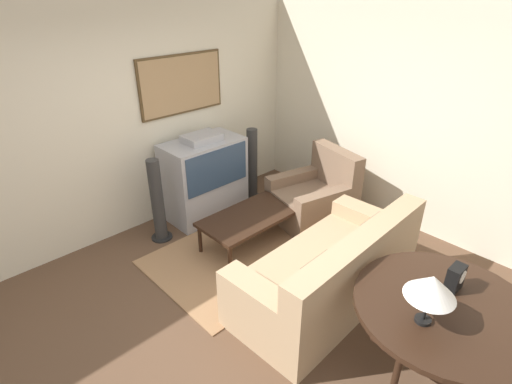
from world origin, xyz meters
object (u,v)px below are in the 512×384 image
(tv, at_px, (205,178))
(speaker_tower_right, at_px, (252,166))
(couch, at_px, (330,273))
(speaker_tower_left, at_px, (158,203))
(coffee_table, at_px, (249,218))
(mantel_clock, at_px, (455,278))
(table_lamp, at_px, (431,287))
(console_table, at_px, (445,312))
(armchair, at_px, (314,199))

(tv, xyz_separation_m, speaker_tower_right, (0.76, -0.09, -0.04))
(couch, bearing_deg, speaker_tower_right, -115.63)
(speaker_tower_left, height_order, speaker_tower_right, same)
(coffee_table, height_order, mantel_clock, mantel_clock)
(coffee_table, bearing_deg, table_lamp, -101.75)
(tv, height_order, speaker_tower_right, tv)
(console_table, xyz_separation_m, mantel_clock, (0.21, 0.05, 0.16))
(armchair, bearing_deg, tv, -125.09)
(speaker_tower_right, bearing_deg, armchair, -79.44)
(armchair, xyz_separation_m, coffee_table, (-1.01, 0.15, 0.07))
(mantel_clock, bearing_deg, armchair, 64.47)
(coffee_table, distance_m, speaker_tower_left, 1.10)
(tv, distance_m, speaker_tower_left, 0.77)
(couch, relative_size, table_lamp, 5.13)
(couch, relative_size, mantel_clock, 9.73)
(armchair, bearing_deg, speaker_tower_left, -106.36)
(armchair, bearing_deg, speaker_tower_right, -155.74)
(couch, height_order, speaker_tower_left, speaker_tower_left)
(armchair, bearing_deg, mantel_clock, -11.83)
(speaker_tower_right, bearing_deg, console_table, -108.22)
(speaker_tower_left, bearing_deg, mantel_clock, -77.35)
(couch, distance_m, table_lamp, 1.34)
(armchair, bearing_deg, console_table, -15.74)
(mantel_clock, relative_size, speaker_tower_left, 0.20)
(mantel_clock, bearing_deg, table_lamp, 179.87)
(table_lamp, bearing_deg, mantel_clock, -0.13)
(coffee_table, xyz_separation_m, console_table, (-0.21, -2.31, 0.32))
(console_table, xyz_separation_m, table_lamp, (-0.26, 0.05, 0.36))
(tv, bearing_deg, couch, -93.58)
(tv, distance_m, console_table, 3.26)
(armchair, height_order, mantel_clock, mantel_clock)
(armchair, height_order, speaker_tower_right, speaker_tower_right)
(couch, bearing_deg, console_table, 80.47)
(table_lamp, relative_size, mantel_clock, 1.90)
(table_lamp, relative_size, speaker_tower_left, 0.37)
(armchair, relative_size, speaker_tower_left, 1.05)
(table_lamp, bearing_deg, coffee_table, 78.25)
(couch, height_order, coffee_table, couch)
(tv, bearing_deg, coffee_table, -94.19)
(mantel_clock, xyz_separation_m, speaker_tower_left, (-0.70, 3.10, -0.35))
(armchair, distance_m, coffee_table, 1.03)
(tv, distance_m, speaker_tower_right, 0.77)
(console_table, height_order, mantel_clock, mantel_clock)
(armchair, relative_size, table_lamp, 2.81)
(coffee_table, relative_size, table_lamp, 2.95)
(couch, distance_m, coffee_table, 1.22)
(speaker_tower_left, xyz_separation_m, speaker_tower_right, (1.52, 0.00, 0.00))
(tv, height_order, speaker_tower_left, tv)
(console_table, bearing_deg, coffee_table, 84.86)
(tv, relative_size, console_table, 0.87)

